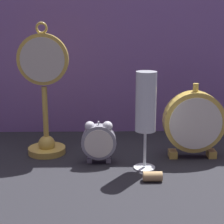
{
  "coord_description": "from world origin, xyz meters",
  "views": [
    {
      "loc": [
        -0.02,
        -0.81,
        0.35
      ],
      "look_at": [
        0.0,
        0.08,
        0.12
      ],
      "focal_mm": 60.0,
      "sensor_mm": 36.0,
      "label": 1
    }
  ],
  "objects_px": {
    "mantel_clock_silver": "(194,122)",
    "pocket_watch_on_stand": "(45,97)",
    "champagne_flute": "(146,108)",
    "alarm_clock_twin_bell": "(99,140)",
    "wine_cork": "(153,176)"
  },
  "relations": [
    {
      "from": "pocket_watch_on_stand",
      "to": "alarm_clock_twin_bell",
      "type": "height_order",
      "value": "pocket_watch_on_stand"
    },
    {
      "from": "mantel_clock_silver",
      "to": "champagne_flute",
      "type": "bearing_deg",
      "value": -151.98
    },
    {
      "from": "alarm_clock_twin_bell",
      "to": "wine_cork",
      "type": "height_order",
      "value": "alarm_clock_twin_bell"
    },
    {
      "from": "pocket_watch_on_stand",
      "to": "champagne_flute",
      "type": "relative_size",
      "value": 1.46
    },
    {
      "from": "champagne_flute",
      "to": "wine_cork",
      "type": "xyz_separation_m",
      "value": [
        0.01,
        -0.07,
        -0.14
      ]
    },
    {
      "from": "pocket_watch_on_stand",
      "to": "mantel_clock_silver",
      "type": "xyz_separation_m",
      "value": [
        0.38,
        -0.04,
        -0.06
      ]
    },
    {
      "from": "pocket_watch_on_stand",
      "to": "mantel_clock_silver",
      "type": "distance_m",
      "value": 0.38
    },
    {
      "from": "pocket_watch_on_stand",
      "to": "champagne_flute",
      "type": "bearing_deg",
      "value": -23.35
    },
    {
      "from": "alarm_clock_twin_bell",
      "to": "champagne_flute",
      "type": "bearing_deg",
      "value": -18.5
    },
    {
      "from": "mantel_clock_silver",
      "to": "wine_cork",
      "type": "xyz_separation_m",
      "value": [
        -0.12,
        -0.14,
        -0.08
      ]
    },
    {
      "from": "pocket_watch_on_stand",
      "to": "alarm_clock_twin_bell",
      "type": "distance_m",
      "value": 0.18
    },
    {
      "from": "champagne_flute",
      "to": "wine_cork",
      "type": "bearing_deg",
      "value": -82.1
    },
    {
      "from": "alarm_clock_twin_bell",
      "to": "mantel_clock_silver",
      "type": "distance_m",
      "value": 0.24
    },
    {
      "from": "mantel_clock_silver",
      "to": "pocket_watch_on_stand",
      "type": "bearing_deg",
      "value": 174.31
    },
    {
      "from": "alarm_clock_twin_bell",
      "to": "champagne_flute",
      "type": "xyz_separation_m",
      "value": [
        0.11,
        -0.04,
        0.09
      ]
    }
  ]
}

